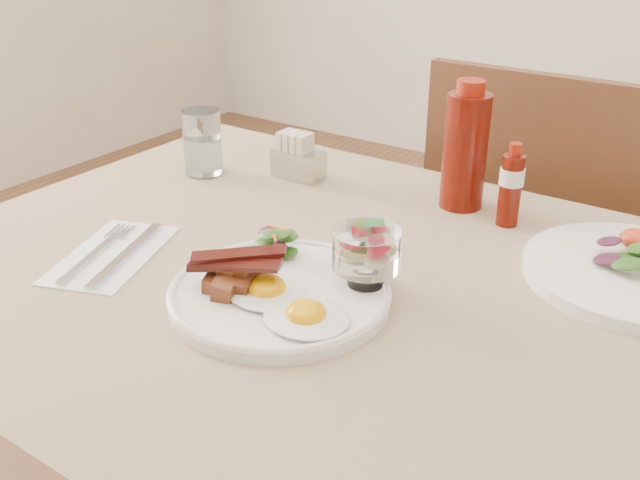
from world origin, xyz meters
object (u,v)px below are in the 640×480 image
at_px(chair_far, 535,255).
at_px(ketchup_bottle, 465,149).
at_px(table, 378,350).
at_px(fruit_cup, 367,250).
at_px(hot_sauce_bottle, 511,186).
at_px(sugar_caddy, 297,159).
at_px(main_plate, 280,295).
at_px(water_glass, 203,146).

bearing_deg(chair_far, ketchup_bottle, -95.90).
height_order(table, fruit_cup, fruit_cup).
bearing_deg(ketchup_bottle, hot_sauce_bottle, -16.53).
xyz_separation_m(chair_far, sugar_caddy, (-0.33, -0.39, 0.26)).
xyz_separation_m(main_plate, hot_sauce_bottle, (0.15, 0.38, 0.06)).
height_order(chair_far, hot_sauce_bottle, chair_far).
height_order(table, sugar_caddy, sugar_caddy).
distance_m(table, fruit_cup, 0.15).
relative_size(table, fruit_cup, 15.21).
bearing_deg(hot_sauce_bottle, chair_far, 98.26).
bearing_deg(ketchup_bottle, sugar_caddy, -171.04).
bearing_deg(water_glass, sugar_caddy, 27.63).
height_order(main_plate, hot_sauce_bottle, hot_sauce_bottle).
distance_m(chair_far, sugar_caddy, 0.58).
bearing_deg(table, sugar_caddy, 140.57).
distance_m(hot_sauce_bottle, sugar_caddy, 0.39).
distance_m(table, hot_sauce_bottle, 0.33).
relative_size(chair_far, water_glass, 7.97).
bearing_deg(main_plate, sugar_caddy, 123.25).
relative_size(fruit_cup, hot_sauce_bottle, 0.67).
xyz_separation_m(main_plate, fruit_cup, (0.08, 0.07, 0.06)).
bearing_deg(sugar_caddy, table, -38.76).
relative_size(table, main_plate, 4.75).
height_order(table, hot_sauce_bottle, hot_sauce_bottle).
xyz_separation_m(fruit_cup, hot_sauce_bottle, (0.07, 0.31, -0.00)).
bearing_deg(main_plate, chair_far, 82.81).
bearing_deg(fruit_cup, hot_sauce_bottle, 77.53).
relative_size(main_plate, hot_sauce_bottle, 2.14).
relative_size(sugar_caddy, water_glass, 0.77).
xyz_separation_m(main_plate, water_glass, (-0.39, 0.28, 0.04)).
xyz_separation_m(table, water_glass, (-0.48, 0.19, 0.14)).
xyz_separation_m(table, sugar_caddy, (-0.33, 0.27, 0.12)).
height_order(ketchup_bottle, water_glass, ketchup_bottle).
xyz_separation_m(table, chair_far, (0.00, 0.66, -0.14)).
distance_m(table, main_plate, 0.16).
bearing_deg(main_plate, ketchup_bottle, 81.72).
distance_m(fruit_cup, water_glass, 0.51).
relative_size(fruit_cup, ketchup_bottle, 0.42).
bearing_deg(hot_sauce_bottle, main_plate, -111.33).
relative_size(hot_sauce_bottle, water_glass, 1.12).
bearing_deg(water_glass, main_plate, -35.85).
bearing_deg(chair_far, sugar_caddy, -130.29).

